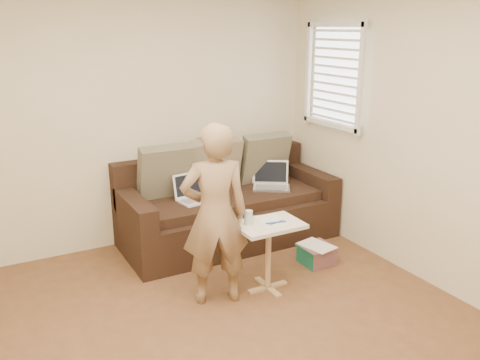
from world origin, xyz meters
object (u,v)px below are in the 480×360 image
(side_table, at_px, (268,256))
(laptop_white, at_px, (198,201))
(person, at_px, (215,215))
(striped_box, at_px, (316,254))
(sofa, at_px, (229,203))
(laptop_silver, at_px, (272,188))
(drinking_glass, at_px, (248,217))

(side_table, bearing_deg, laptop_white, 100.43)
(person, distance_m, striped_box, 1.32)
(laptop_white, bearing_deg, person, -114.38)
(person, relative_size, side_table, 2.47)
(sofa, height_order, person, person)
(laptop_silver, xyz_separation_m, person, (-1.14, -0.98, 0.23))
(laptop_silver, distance_m, drinking_glass, 1.28)
(drinking_glass, bearing_deg, laptop_silver, 49.32)
(laptop_white, xyz_separation_m, striped_box, (0.86, -0.84, -0.43))
(laptop_white, relative_size, person, 0.24)
(laptop_white, xyz_separation_m, person, (-0.28, -0.99, 0.23))
(laptop_silver, bearing_deg, side_table, -90.63)
(laptop_white, relative_size, striped_box, 1.22)
(sofa, relative_size, laptop_white, 6.03)
(laptop_white, distance_m, person, 1.05)
(laptop_silver, distance_m, side_table, 1.25)
(sofa, height_order, striped_box, sofa)
(striped_box, bearing_deg, drinking_glass, -170.75)
(sofa, xyz_separation_m, laptop_silver, (0.49, -0.05, 0.10))
(sofa, relative_size, side_table, 3.63)
(side_table, relative_size, striped_box, 2.03)
(side_table, bearing_deg, sofa, 80.57)
(drinking_glass, bearing_deg, striped_box, 9.25)
(drinking_glass, xyz_separation_m, striped_box, (0.83, 0.13, -0.57))
(drinking_glass, bearing_deg, person, -177.92)
(laptop_silver, bearing_deg, laptop_white, -148.04)
(drinking_glass, height_order, striped_box, drinking_glass)
(laptop_white, xyz_separation_m, side_table, (0.19, -1.03, -0.22))
(side_table, relative_size, drinking_glass, 5.06)
(person, distance_m, drinking_glass, 0.32)
(side_table, distance_m, drinking_glass, 0.40)
(side_table, bearing_deg, striped_box, 16.30)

